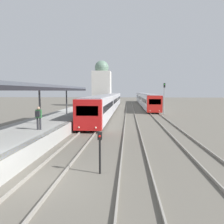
{
  "coord_description": "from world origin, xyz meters",
  "views": [
    {
      "loc": [
        3.64,
        -8.72,
        3.85
      ],
      "look_at": [
        2.0,
        13.37,
        1.69
      ],
      "focal_mm": 35.0,
      "sensor_mm": 36.0,
      "label": 1
    }
  ],
  "objects": [
    {
      "name": "platform_canopy",
      "position": [
        -3.83,
        9.3,
        4.17
      ],
      "size": [
        4.0,
        20.34,
        3.25
      ],
      "color": "#4C515B",
      "rests_on": "station_platform"
    },
    {
      "name": "distant_domed_building",
      "position": [
        -3.04,
        46.52,
        5.37
      ],
      "size": [
        4.52,
        4.52,
        11.4
      ],
      "color": "silver",
      "rests_on": "ground_plane"
    },
    {
      "name": "ground_plane",
      "position": [
        0.0,
        0.0,
        0.0
      ],
      "size": [
        240.0,
        240.0,
        0.0
      ],
      "primitive_type": "plane",
      "color": "#666056"
    },
    {
      "name": "train_far",
      "position": [
        8.02,
        49.9,
        1.76
      ],
      "size": [
        2.54,
        45.09,
        3.18
      ],
      "color": "red",
      "rests_on": "ground_plane"
    },
    {
      "name": "train_near",
      "position": [
        0.0,
        33.45,
        1.77
      ],
      "size": [
        2.59,
        46.1,
        3.19
      ],
      "color": "red",
      "rests_on": "ground_plane"
    },
    {
      "name": "track_middle_line",
      "position": [
        4.01,
        0.0,
        0.07
      ],
      "size": [
        1.51,
        120.0,
        0.15
      ],
      "color": "gray",
      "rests_on": "ground_plane"
    },
    {
      "name": "person_on_platform",
      "position": [
        -2.78,
        6.4,
        2.03
      ],
      "size": [
        0.4,
        0.4,
        1.66
      ],
      "color": "#2D2D33",
      "rests_on": "station_platform"
    },
    {
      "name": "track_platform_line",
      "position": [
        0.0,
        0.0,
        0.07
      ],
      "size": [
        1.51,
        120.0,
        0.15
      ],
      "color": "gray",
      "rests_on": "ground_plane"
    },
    {
      "name": "signal_post_near",
      "position": [
        2.35,
        1.05,
        1.21
      ],
      "size": [
        0.2,
        0.22,
        1.97
      ],
      "color": "black",
      "rests_on": "ground_plane"
    },
    {
      "name": "signal_mast_far",
      "position": [
        9.48,
        27.3,
        3.19
      ],
      "size": [
        0.28,
        0.29,
        5.08
      ],
      "color": "gray",
      "rests_on": "ground_plane"
    }
  ]
}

